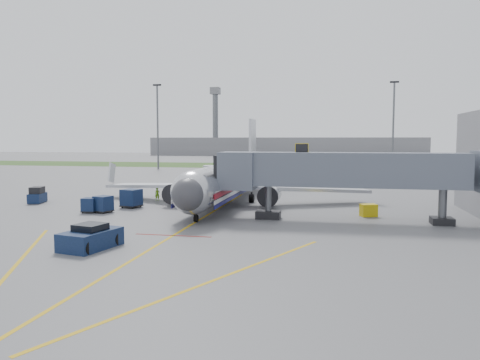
% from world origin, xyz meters
% --- Properties ---
extents(ground, '(400.00, 400.00, 0.00)m').
position_xyz_m(ground, '(0.00, 0.00, 0.00)').
color(ground, '#565659').
rests_on(ground, ground).
extents(grass_strip, '(300.00, 25.00, 0.01)m').
position_xyz_m(grass_strip, '(0.00, 90.00, 0.01)').
color(grass_strip, '#2D4C1E').
rests_on(grass_strip, ground).
extents(apron_markings, '(21.52, 50.00, 0.01)m').
position_xyz_m(apron_markings, '(0.00, -7.40, 0.00)').
color(apron_markings, gold).
rests_on(apron_markings, ground).
extents(airliner, '(32.10, 35.67, 10.25)m').
position_xyz_m(airliner, '(0.00, 15.25, 2.65)').
color(airliner, silver).
rests_on(airliner, ground).
extents(jet_bridge, '(25.30, 4.00, 6.90)m').
position_xyz_m(jet_bridge, '(12.86, 5.00, 4.47)').
color(jet_bridge, slate).
rests_on(jet_bridge, ground).
extents(light_mast_left, '(2.00, 0.44, 20.40)m').
position_xyz_m(light_mast_left, '(-30.00, 70.00, 10.78)').
color(light_mast_left, '#595B60').
rests_on(light_mast_left, ground).
extents(light_mast_right, '(2.00, 0.44, 20.40)m').
position_xyz_m(light_mast_right, '(25.00, 75.00, 10.78)').
color(light_mast_right, '#595B60').
rests_on(light_mast_right, ground).
extents(distant_terminal, '(120.00, 14.00, 8.00)m').
position_xyz_m(distant_terminal, '(-10.00, 170.00, 4.00)').
color(distant_terminal, slate).
rests_on(distant_terminal, ground).
extents(control_tower, '(4.00, 4.00, 30.00)m').
position_xyz_m(control_tower, '(-40.00, 165.00, 17.33)').
color(control_tower, '#595B60').
rests_on(control_tower, ground).
extents(pushback_tug, '(3.22, 4.41, 1.66)m').
position_xyz_m(pushback_tug, '(-4.00, -9.03, 0.69)').
color(pushback_tug, '#0C1B35').
rests_on(pushback_tug, ground).
extents(baggage_tug, '(1.98, 2.89, 1.84)m').
position_xyz_m(baggage_tug, '(-21.39, 10.27, 0.82)').
color(baggage_tug, '#0C1B35').
rests_on(baggage_tug, ground).
extents(baggage_cart_a, '(2.20, 2.20, 1.96)m').
position_xyz_m(baggage_cart_a, '(-9.27, 8.98, 1.00)').
color(baggage_cart_a, '#0C1B35').
rests_on(baggage_cart_a, ground).
extents(baggage_cart_b, '(1.47, 1.47, 1.47)m').
position_xyz_m(baggage_cart_b, '(-11.87, 4.95, 0.75)').
color(baggage_cart_b, '#0C1B35').
rests_on(baggage_cart_b, ground).
extents(baggage_cart_c, '(1.91, 1.91, 1.65)m').
position_xyz_m(baggage_cart_c, '(-10.58, 5.27, 0.84)').
color(baggage_cart_c, '#0C1B35').
rests_on(baggage_cart_c, ground).
extents(belt_loader, '(2.31, 4.81, 2.27)m').
position_xyz_m(belt_loader, '(-2.49, 16.05, 0.56)').
color(belt_loader, '#0C1B35').
rests_on(belt_loader, ground).
extents(ground_power_cart, '(1.72, 1.43, 1.17)m').
position_xyz_m(ground_power_cart, '(15.12, 8.00, 0.58)').
color(ground_power_cart, '#DDBF0D').
rests_on(ground_power_cart, ground).
extents(ramp_worker, '(0.65, 0.52, 1.54)m').
position_xyz_m(ramp_worker, '(-8.67, 14.91, 0.77)').
color(ramp_worker, '#7AC917').
rests_on(ramp_worker, ground).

